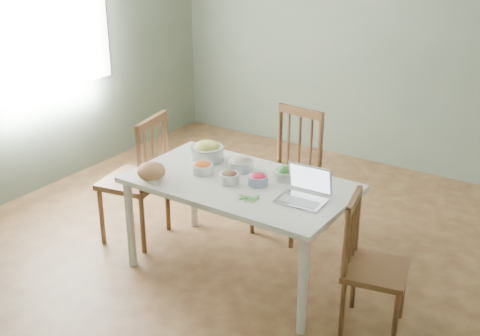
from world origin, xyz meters
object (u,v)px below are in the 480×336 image
Objects in this scene: bowl_squash at (207,151)px; dining_table at (240,227)px; chair_right at (377,267)px; chair_far at (285,175)px; chair_left at (133,178)px; bread_boule at (151,171)px; laptop at (302,187)px.

dining_table is at bearing -23.84° from bowl_squash.
chair_right is at bearing -4.51° from dining_table.
chair_far is (-0.04, 0.71, 0.15)m from dining_table.
bowl_squash is (0.57, 0.22, 0.28)m from chair_left.
bowl_squash is (0.10, 0.51, 0.01)m from bread_boule.
dining_table is 1.49× the size of chair_left.
bread_boule is at bearing -110.98° from chair_far.
bowl_squash is at bearing 67.19° from chair_right.
chair_left is at bearing -137.69° from chair_far.
bread_boule is at bearing -148.64° from dining_table.
chair_far is at bearing 92.96° from dining_table.
bread_boule is (-0.49, -1.03, 0.28)m from chair_far.
chair_right reaches higher than bread_boule.
chair_right is at bearing 77.49° from chair_left.
dining_table is 1.74× the size of chair_right.
dining_table is 0.69m from laptop.
chair_far reaches higher than bread_boule.
chair_right is at bearing -31.14° from chair_far.
chair_far reaches higher than laptop.
laptop is (1.50, -0.01, 0.31)m from chair_left.
laptop reaches higher than bread_boule.
dining_table is at bearing 171.60° from laptop.
bread_boule is at bearing -101.35° from bowl_squash.
dining_table is 7.85× the size of bread_boule.
chair_right reaches higher than bowl_squash.
chair_right is at bearing -10.34° from bowl_squash.
chair_right is (2.06, -0.05, -0.07)m from chair_left.
chair_right is 1.65m from bread_boule.
chair_right is 3.55× the size of bowl_squash.
chair_left is 4.14× the size of bowl_squash.
chair_right is at bearing -6.84° from laptop.
bowl_squash is (-0.39, -0.52, 0.29)m from chair_far.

